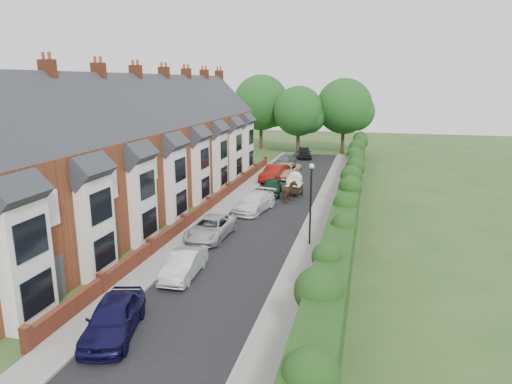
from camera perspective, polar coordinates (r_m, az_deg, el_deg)
ground at (r=25.64m, az=-2.16°, el=-9.08°), size 140.00×140.00×0.00m
road at (r=35.84m, az=1.96°, el=-2.35°), size 6.00×58.00×0.02m
pavement_hedge_side at (r=35.23m, az=8.50°, el=-2.70°), size 2.20×58.00×0.12m
pavement_house_side at (r=36.78m, az=-3.91°, el=-1.87°), size 1.70×58.00×0.12m
kerb_hedge_side at (r=35.34m, az=6.81°, el=-2.58°), size 0.18×58.00×0.13m
kerb_house_side at (r=36.55m, az=-2.72°, el=-1.94°), size 0.18×58.00×0.13m
hedge at (r=34.72m, az=11.55°, el=-0.43°), size 2.10×58.00×2.85m
terrace_row at (r=37.47m, az=-14.08°, el=4.94°), size 9.05×40.50×11.50m
garden_wall_row at (r=36.08m, az=-5.92°, el=-1.56°), size 0.35×40.35×1.10m
lamppost at (r=27.69m, az=6.87°, el=-0.24°), size 0.32×0.32×5.16m
tree_far_left at (r=63.58m, az=5.67°, el=9.88°), size 7.14×6.80×9.29m
tree_far_right at (r=64.94m, az=11.31°, el=10.29°), size 7.98×7.60×10.31m
tree_far_back at (r=67.58m, az=0.99°, el=10.93°), size 8.40×8.00×10.82m
car_navy at (r=19.67m, az=-17.40°, el=-14.75°), size 2.88×4.81×1.53m
car_silver_a at (r=24.24m, az=-9.01°, el=-8.96°), size 1.56×4.05×1.32m
car_silver_b at (r=29.68m, az=-5.71°, el=-4.51°), size 2.41×4.96×1.36m
car_white at (r=35.55m, az=-0.22°, el=-1.27°), size 2.88×5.28×1.45m
car_green at (r=40.81m, az=1.99°, el=0.64°), size 2.10×4.23×1.39m
car_red at (r=46.33m, az=2.31°, el=2.37°), size 2.41×5.09×1.61m
car_beige at (r=48.12m, az=3.68°, el=2.71°), size 2.97×5.61×1.50m
car_grey at (r=54.41m, az=3.61°, el=3.88°), size 2.65×4.68×1.28m
car_black at (r=60.48m, az=6.05°, el=4.95°), size 2.61×4.74×1.53m
horse at (r=38.26m, az=4.28°, el=-0.04°), size 1.06×2.06×1.69m
horse_cart at (r=40.25m, az=4.81°, el=1.17°), size 1.32×2.92×2.11m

